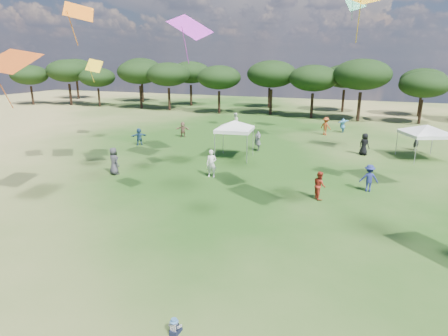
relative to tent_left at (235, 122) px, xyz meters
The scene contains 5 objects.
tree_line 27.26m from the tent_left, 73.77° to the left, with size 108.78×17.63×7.77m.
tent_left is the anchor object (origin of this frame).
tent_right 14.68m from the tent_left, 19.76° to the left, with size 5.78×5.78×2.99m.
toddler 19.91m from the tent_left, 75.62° to the right, with size 0.35×0.39×0.52m.
festival_crowd 5.71m from the tent_left, 47.65° to the left, with size 28.72×22.40×1.90m.
Camera 1 is at (4.14, -5.54, 7.48)m, focal length 30.00 mm.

